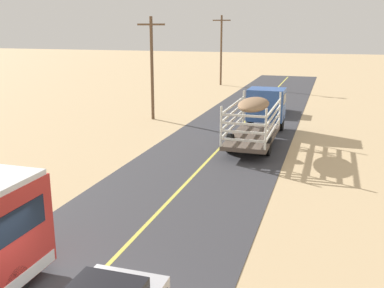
# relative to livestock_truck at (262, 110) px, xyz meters

# --- Properties ---
(livestock_truck) EXTENTS (2.53, 9.70, 3.02)m
(livestock_truck) POSITION_rel_livestock_truck_xyz_m (0.00, 0.00, 0.00)
(livestock_truck) COLOR #3359A5
(livestock_truck) RESTS_ON road_surface
(car_far) EXTENTS (1.80, 4.40, 1.46)m
(car_far) POSITION_rel_livestock_truck_xyz_m (-0.40, 8.56, -1.10)
(car_far) COLOR #264C8C
(car_far) RESTS_ON road_surface
(power_pole_mid) EXTENTS (2.20, 0.24, 7.87)m
(power_pole_mid) POSITION_rel_livestock_truck_xyz_m (-9.06, 3.29, 2.43)
(power_pole_mid) COLOR brown
(power_pole_mid) RESTS_ON ground
(power_pole_far) EXTENTS (2.20, 0.24, 8.44)m
(power_pole_far) POSITION_rel_livestock_truck_xyz_m (-9.06, 25.85, 2.72)
(power_pole_far) COLOR brown
(power_pole_far) RESTS_ON ground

